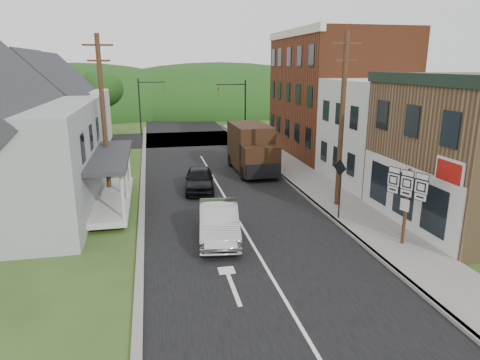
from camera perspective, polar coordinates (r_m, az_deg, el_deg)
ground at (r=18.78m, az=1.34°, el=-8.06°), size 120.00×120.00×0.00m
road at (r=28.08m, az=-3.31°, el=-0.15°), size 9.00×90.00×0.02m
cross_road at (r=44.60m, az=-6.61°, el=5.50°), size 60.00×9.00×0.02m
sidewalk_right at (r=27.68m, az=9.49°, el=-0.41°), size 2.80×55.00×0.15m
curb_right at (r=27.22m, az=6.84°, el=-0.57°), size 0.20×55.00×0.15m
curb_left at (r=25.87m, az=-12.87°, el=-1.72°), size 0.30×55.00×0.12m
storefront_white at (r=29.00m, az=20.19°, el=6.00°), size 8.00×7.00×6.50m
storefront_red at (r=37.16m, az=12.68°, el=11.09°), size 8.00×12.00×10.00m
house_blue at (r=34.72m, az=-23.69°, el=7.76°), size 7.14×8.16×7.28m
house_cream at (r=43.61m, az=-22.04°, el=9.19°), size 7.14×8.16×7.28m
utility_pole_right at (r=22.61m, az=13.41°, el=7.78°), size 1.60×0.26×9.00m
utility_pole_left at (r=25.08m, az=-17.76°, el=8.16°), size 1.60×0.26×9.00m
traffic_signal_right at (r=41.30m, az=-0.25°, el=10.09°), size 2.87×0.20×6.00m
traffic_signal_left at (r=47.44m, az=-12.42°, el=10.40°), size 2.87×0.20×6.00m
tree_left_d at (r=49.12m, az=-18.09°, el=11.49°), size 4.80×4.80×6.94m
forested_ridge at (r=72.29m, az=-8.75°, el=9.10°), size 90.00×30.00×16.00m
silver_sedan at (r=18.68m, az=-2.83°, el=-5.62°), size 2.21×4.90×1.56m
dark_sedan at (r=25.83m, az=-5.42°, el=0.08°), size 2.14×4.34×1.42m
delivery_van at (r=30.07m, az=1.60°, el=4.19°), size 2.57×6.00×3.33m
route_sign_cluster at (r=18.64m, az=21.30°, el=-1.98°), size 0.74×1.74×3.22m
warning_sign at (r=20.99m, az=13.20°, el=-0.10°), size 0.32×0.76×2.93m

